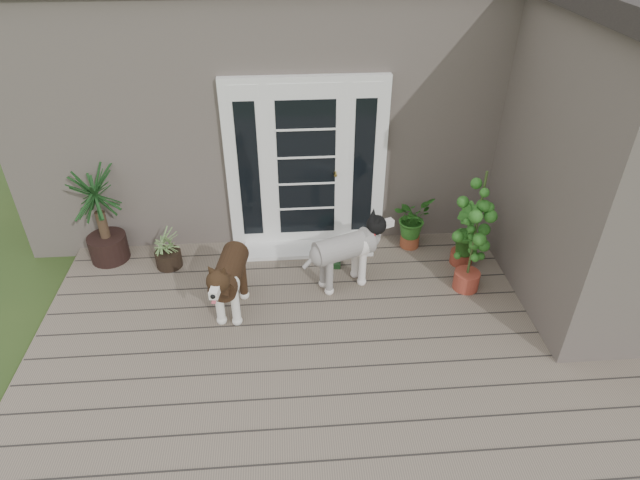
{
  "coord_description": "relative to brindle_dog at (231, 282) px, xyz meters",
  "views": [
    {
      "loc": [
        -0.47,
        -3.17,
        4.02
      ],
      "look_at": [
        -0.1,
        1.75,
        0.7
      ],
      "focal_mm": 30.13,
      "sensor_mm": 36.0,
      "label": 1
    }
  ],
  "objects": [
    {
      "name": "brindle_dog",
      "position": [
        0.0,
        0.0,
        0.0
      ],
      "size": [
        0.53,
        0.98,
        0.77
      ],
      "primitive_type": null,
      "rotation": [
        0.0,
        0.0,
        2.99
      ],
      "color": "#3B2515",
      "rests_on": "deck"
    },
    {
      "name": "clog_left",
      "position": [
        1.11,
        0.81,
        -0.34
      ],
      "size": [
        0.22,
        0.35,
        0.1
      ],
      "primitive_type": null,
      "rotation": [
        0.0,
        0.0,
        0.24
      ],
      "color": "#16381A",
      "rests_on": "deck"
    },
    {
      "name": "herb_b",
      "position": [
        2.72,
        0.67,
        -0.1
      ],
      "size": [
        0.42,
        0.42,
        0.58
      ],
      "primitive_type": "imported",
      "rotation": [
        0.0,
        0.0,
        1.68
      ],
      "color": "#285618",
      "rests_on": "deck"
    },
    {
      "name": "door_step",
      "position": [
        0.88,
        1.08,
        -0.36
      ],
      "size": [
        1.6,
        0.4,
        0.05
      ],
      "primitive_type": "cube",
      "color": "white",
      "rests_on": "deck"
    },
    {
      "name": "house_wing",
      "position": [
        3.98,
        0.18,
        1.04
      ],
      "size": [
        1.6,
        2.4,
        3.1
      ],
      "primitive_type": "cube",
      "color": "#665E54",
      "rests_on": "ground"
    },
    {
      "name": "yucca",
      "position": [
        -1.57,
        1.08,
        0.24
      ],
      "size": [
        1.14,
        1.14,
        1.26
      ],
      "primitive_type": null,
      "rotation": [
        0.0,
        0.0,
        0.39
      ],
      "color": "black",
      "rests_on": "deck"
    },
    {
      "name": "clog_right",
      "position": [
        1.21,
        0.77,
        -0.34
      ],
      "size": [
        0.18,
        0.31,
        0.09
      ],
      "primitive_type": null,
      "rotation": [
        0.0,
        0.0,
        -0.14
      ],
      "color": "black",
      "rests_on": "deck"
    },
    {
      "name": "house_main",
      "position": [
        1.08,
        3.33,
        1.04
      ],
      "size": [
        7.4,
        4.0,
        3.1
      ],
      "primitive_type": "cube",
      "color": "#665E54",
      "rests_on": "ground"
    },
    {
      "name": "herb_a",
      "position": [
        2.17,
        1.08,
        -0.08
      ],
      "size": [
        0.68,
        0.68,
        0.61
      ],
      "primitive_type": "imported",
      "rotation": [
        0.0,
        0.0,
        0.74
      ],
      "color": "#17521A",
      "rests_on": "deck"
    },
    {
      "name": "door_unit",
      "position": [
        0.88,
        1.28,
        0.69
      ],
      "size": [
        1.9,
        0.14,
        2.15
      ],
      "primitive_type": "cube",
      "color": "white",
      "rests_on": "deck"
    },
    {
      "name": "spider_plant",
      "position": [
        -0.82,
        0.87,
        -0.11
      ],
      "size": [
        0.57,
        0.57,
        0.55
      ],
      "primitive_type": null,
      "rotation": [
        0.0,
        0.0,
        -0.11
      ],
      "color": "#8CA666",
      "rests_on": "deck"
    },
    {
      "name": "sapling",
      "position": [
        2.63,
        0.19,
        0.38
      ],
      "size": [
        0.57,
        0.57,
        1.54
      ],
      "primitive_type": null,
      "rotation": [
        0.0,
        0.0,
        0.3
      ],
      "color": "#255819",
      "rests_on": "deck"
    },
    {
      "name": "white_dog",
      "position": [
        1.24,
        0.35,
        -0.01
      ],
      "size": [
        0.99,
        0.69,
        0.76
      ],
      "primitive_type": null,
      "rotation": [
        0.0,
        0.0,
        -1.2
      ],
      "color": "beige",
      "rests_on": "deck"
    },
    {
      "name": "herb_c",
      "position": [
        3.39,
        1.07,
        -0.08
      ],
      "size": [
        0.5,
        0.5,
        0.61
      ],
      "primitive_type": "imported",
      "rotation": [
        0.0,
        0.0,
        4.36
      ],
      "color": "#1D5E1A",
      "rests_on": "deck"
    },
    {
      "name": "deck",
      "position": [
        1.08,
        -0.92,
        -0.45
      ],
      "size": [
        6.2,
        4.6,
        0.12
      ],
      "primitive_type": "cube",
      "color": "#6B5B4C",
      "rests_on": "ground"
    }
  ]
}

